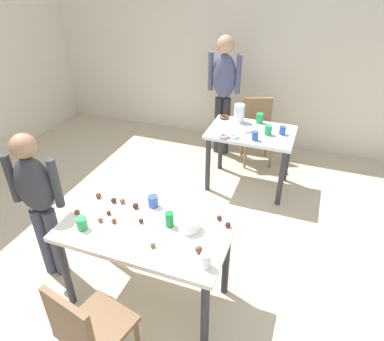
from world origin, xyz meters
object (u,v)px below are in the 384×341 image
at_px(soda_can, 169,219).
at_px(dining_table_near, 144,240).
at_px(chair_near_table, 87,329).
at_px(chair_far_table, 257,127).
at_px(dining_table_far, 250,141).
at_px(pitcher_far, 239,113).
at_px(mixing_bowl, 189,225).
at_px(person_adult_far, 224,86).
at_px(person_girl_near, 38,198).

bearing_deg(soda_can, dining_table_near, -146.56).
distance_m(chair_near_table, chair_far_table, 3.38).
xyz_separation_m(dining_table_far, pitcher_far, (-0.20, 0.20, 0.24)).
height_order(dining_table_near, chair_near_table, chair_near_table).
relative_size(chair_near_table, pitcher_far, 3.95).
bearing_deg(mixing_bowl, pitcher_far, 93.53).
relative_size(chair_near_table, person_adult_far, 0.53).
relative_size(dining_table_near, person_girl_near, 0.92).
relative_size(person_adult_far, mixing_bowl, 9.98).
relative_size(chair_far_table, mixing_bowl, 5.28).
xyz_separation_m(person_girl_near, soda_can, (1.09, 0.14, -0.02)).
height_order(dining_table_near, chair_far_table, chair_far_table).
distance_m(dining_table_far, chair_far_table, 0.70).
distance_m(person_girl_near, person_adult_far, 2.83).
bearing_deg(dining_table_far, mixing_bowl, -92.37).
bearing_deg(chair_near_table, dining_table_near, 85.60).
bearing_deg(dining_table_near, soda_can, 33.44).
relative_size(mixing_bowl, pitcher_far, 0.75).
height_order(chair_far_table, soda_can, soda_can).
relative_size(chair_near_table, soda_can, 7.13).
height_order(mixing_bowl, soda_can, soda_can).
relative_size(dining_table_near, chair_far_table, 1.48).
xyz_separation_m(dining_table_near, dining_table_far, (0.39, 1.97, -0.02)).
relative_size(chair_far_table, person_girl_near, 0.62).
height_order(dining_table_far, chair_near_table, chair_near_table).
xyz_separation_m(mixing_bowl, soda_can, (-0.15, -0.01, 0.02)).
distance_m(dining_table_near, chair_near_table, 0.72).
height_order(chair_near_table, soda_can, soda_can).
distance_m(mixing_bowl, soda_can, 0.15).
relative_size(person_girl_near, mixing_bowl, 8.49).
bearing_deg(dining_table_far, person_adult_far, 127.28).
xyz_separation_m(chair_near_table, chair_far_table, (0.40, 3.36, 0.00)).
bearing_deg(chair_near_table, pitcher_far, 85.15).
bearing_deg(pitcher_far, mixing_bowl, -86.47).
bearing_deg(mixing_bowl, soda_can, -174.82).
xyz_separation_m(mixing_bowl, pitcher_far, (-0.13, 2.04, 0.07)).
xyz_separation_m(dining_table_near, person_girl_near, (-0.92, -0.03, 0.18)).
xyz_separation_m(dining_table_far, chair_near_table, (-0.45, -2.68, -0.13)).
bearing_deg(dining_table_far, person_girl_near, -123.30).
bearing_deg(dining_table_far, pitcher_far, 135.45).
height_order(dining_table_near, dining_table_far, same).
bearing_deg(person_girl_near, soda_can, 7.48).
relative_size(person_girl_near, person_adult_far, 0.85).
xyz_separation_m(dining_table_far, person_adult_far, (-0.55, 0.72, 0.37)).
bearing_deg(chair_far_table, mixing_bowl, -90.78).
relative_size(chair_near_table, person_girl_near, 0.62).
xyz_separation_m(dining_table_far, mixing_bowl, (-0.08, -1.84, 0.17)).
relative_size(dining_table_near, pitcher_far, 5.84).
bearing_deg(dining_table_far, chair_near_table, -99.48).
xyz_separation_m(person_girl_near, person_adult_far, (0.76, 2.72, 0.17)).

